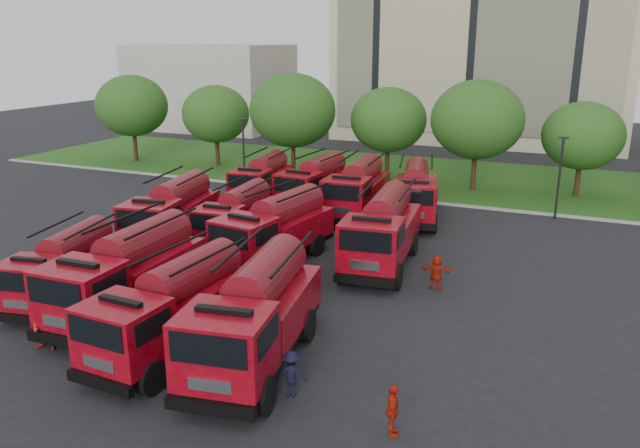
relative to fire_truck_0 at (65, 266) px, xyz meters
The scene contains 31 objects.
ground 7.81m from the fire_truck_0, 32.68° to the left, with size 140.00×140.00×0.00m, color black.
lawn 30.86m from the fire_truck_0, 77.91° to the left, with size 70.00×16.00×0.12m, color #284E14.
curb 23.01m from the fire_truck_0, 73.68° to the left, with size 70.00×0.30×0.14m, color gray.
apartment_building 53.90m from the fire_truck_0, 80.78° to the left, with size 30.00×14.18×25.00m.
side_building 53.71m from the fire_truck_0, 116.06° to the left, with size 18.00×12.00×10.00m, color #AEA79A.
tree_0 31.68m from the fire_truck_0, 123.87° to the left, with size 6.30×6.30×7.70m.
tree_1 28.93m from the fire_truck_0, 109.38° to the left, with size 5.71×5.71×6.98m.
tree_2 25.98m from the fire_truck_0, 93.45° to the left, with size 6.72×6.72×8.22m.
tree_3 28.84m from the fire_truck_0, 79.03° to the left, with size 5.88×5.88×7.19m.
tree_4 29.65m from the fire_truck_0, 64.94° to the left, with size 6.55×6.55×8.01m.
tree_5 33.92m from the fire_truck_0, 54.86° to the left, with size 5.46×5.46×6.68m.
lamp_post_0 21.68m from the fire_truck_0, 99.43° to the left, with size 0.60×0.25×5.11m.
lamp_post_1 28.25m from the fire_truck_0, 49.15° to the left, with size 0.60×0.25×5.11m.
fire_truck_0 is the anchor object (origin of this frame).
fire_truck_1 3.53m from the fire_truck_0, ahead, with size 3.09×7.89×3.55m.
fire_truck_2 7.31m from the fire_truck_0, 16.02° to the right, with size 2.97×7.39×3.31m.
fire_truck_3 10.24m from the fire_truck_0, ahead, with size 3.94×8.21×3.59m.
fire_truck_4 8.17m from the fire_truck_0, 92.75° to the left, with size 3.87×7.89×3.44m.
fire_truck_5 9.91m from the fire_truck_0, 73.55° to the left, with size 2.85×6.80×3.02m.
fire_truck_6 9.76m from the fire_truck_0, 51.10° to the left, with size 3.55×7.74×3.40m.
fire_truck_7 14.46m from the fire_truck_0, 39.88° to the left, with size 3.57×8.06×3.55m.
fire_truck_8 17.92m from the fire_truck_0, 90.41° to the left, with size 3.20×7.11×3.13m.
fire_truck_9 18.43m from the fire_truck_0, 78.41° to the left, with size 2.95×7.30×3.26m.
fire_truck_10 18.59m from the fire_truck_0, 68.15° to the left, with size 3.21×7.70×3.42m.
fire_truck_11 20.67m from the fire_truck_0, 59.64° to the left, with size 4.16×7.75×3.36m.
firefighter_0 10.73m from the fire_truck_0, 23.21° to the right, with size 0.61×0.44×1.66m, color #B21E0D.
firefighter_1 4.93m from the fire_truck_0, 53.99° to the right, with size 0.95×0.52×1.94m, color #B21E0D.
firefighter_2 16.11m from the fire_truck_0, 13.51° to the right, with size 0.93×0.53×1.58m, color #B21E0D.
firefighter_3 12.59m from the fire_truck_0, 14.09° to the right, with size 0.98×0.51×1.52m, color black.
firefighter_4 3.86m from the fire_truck_0, 11.92° to the left, with size 0.77×0.50×1.57m, color black.
firefighter_5 16.10m from the fire_truck_0, 27.19° to the left, with size 1.48×0.64×1.60m, color #B21E0D.
Camera 1 is at (13.26, -22.61, 10.74)m, focal length 35.00 mm.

